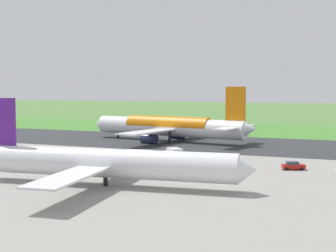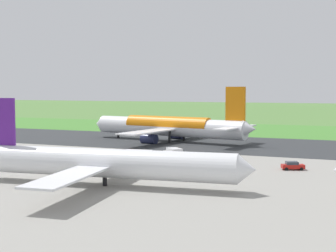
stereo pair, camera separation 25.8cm
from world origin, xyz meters
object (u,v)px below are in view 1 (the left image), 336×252
(airliner_parked_mid, at_px, (104,162))
(service_truck_fuel, at_px, (173,154))
(no_stopping_sign, at_px, (213,127))
(service_car_followme, at_px, (293,166))
(traffic_cone_orange, at_px, (197,130))
(airliner_main, at_px, (169,127))

(airliner_parked_mid, xyz_separation_m, service_truck_fuel, (0.12, -29.78, -2.35))
(airliner_parked_mid, bearing_deg, service_truck_fuel, -89.77)
(airliner_parked_mid, relative_size, no_stopping_sign, 17.96)
(service_truck_fuel, relative_size, no_stopping_sign, 2.19)
(airliner_parked_mid, height_order, no_stopping_sign, airliner_parked_mid)
(airliner_parked_mid, relative_size, service_car_followme, 10.30)
(no_stopping_sign, relative_size, traffic_cone_orange, 4.76)
(airliner_main, height_order, traffic_cone_orange, airliner_main)
(service_car_followme, height_order, service_truck_fuel, service_truck_fuel)
(airliner_parked_mid, bearing_deg, no_stopping_sign, -82.74)
(service_truck_fuel, bearing_deg, airliner_main, -66.28)
(service_car_followme, xyz_separation_m, no_stopping_sign, (37.96, -72.24, 0.71))
(service_car_followme, height_order, traffic_cone_orange, service_car_followme)
(service_truck_fuel, bearing_deg, service_car_followme, 172.93)
(airliner_parked_mid, relative_size, traffic_cone_orange, 85.56)
(airliner_main, bearing_deg, service_car_followme, 137.72)
(service_truck_fuel, bearing_deg, airliner_parked_mid, 90.23)
(service_car_followme, distance_m, service_truck_fuel, 25.68)
(service_car_followme, relative_size, traffic_cone_orange, 8.31)
(airliner_main, xyz_separation_m, service_car_followme, (-40.12, 36.48, -3.51))
(service_car_followme, distance_m, no_stopping_sign, 81.61)
(airliner_parked_mid, bearing_deg, traffic_cone_orange, -79.35)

